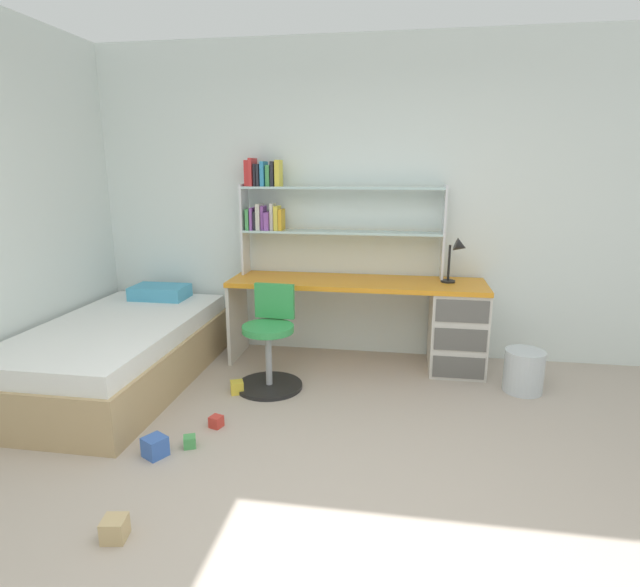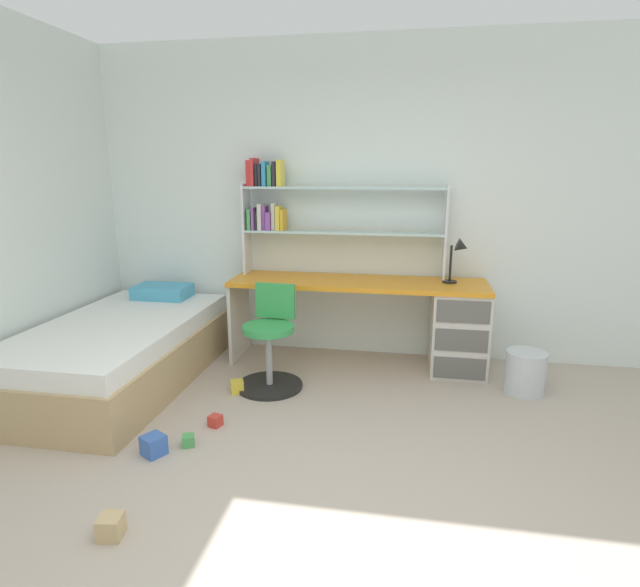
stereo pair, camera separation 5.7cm
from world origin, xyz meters
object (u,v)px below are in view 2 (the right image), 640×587
Objects in this scene: desk_lamp at (459,254)px; toy_block_red_3 at (215,421)px; bookshelf_hutch at (309,208)px; toy_block_yellow_2 at (237,387)px; swivel_chair at (270,348)px; waste_bin at (525,372)px; bed_platform at (120,351)px; toy_block_blue_4 at (154,445)px; toy_block_natural_1 at (111,527)px; desk at (426,320)px; toy_block_green_0 at (188,441)px.

desk_lamp is 5.02× the size of toy_block_red_3.
bookshelf_hutch is 18.55× the size of toy_block_yellow_2.
swivel_chair is at bearing -156.39° from desk_lamp.
swivel_chair is 2.43× the size of waste_bin.
bed_platform is 1.20m from toy_block_red_3.
toy_block_yellow_2 is 0.95m from toy_block_blue_4.
toy_block_natural_1 is 1.62m from toy_block_yellow_2.
toy_block_natural_1 is (-1.73, -2.42, -0.95)m from desk_lamp.
swivel_chair reaches higher than waste_bin.
bed_platform is 1.02m from toy_block_yellow_2.
swivel_chair is 10.53× the size of toy_block_red_3.
toy_block_blue_4 is (-1.87, -1.73, -0.94)m from desk_lamp.
waste_bin is (1.96, 0.23, -0.15)m from swivel_chair.
toy_block_red_3 is 0.46m from toy_block_blue_4.
waste_bin is 3.01m from toy_block_natural_1.
toy_block_natural_1 is 0.88× the size of toy_block_blue_4.
toy_block_natural_1 is (-0.28, -1.79, -0.27)m from swivel_chair.
bed_platform is at bearing -146.87° from bookshelf_hutch.
waste_bin reaches higher than toy_block_natural_1.
bed_platform is at bearing 128.90° from toy_block_blue_4.
desk_lamp reaches higher than waste_bin.
toy_block_natural_1 is at bearing -121.86° from desk.
bookshelf_hutch is at bearing 76.30° from toy_block_green_0.
toy_block_green_0 is at bearing 38.05° from toy_block_blue_4.
desk_lamp is at bearing 39.10° from toy_block_red_3.
toy_block_green_0 is 0.80m from toy_block_yellow_2.
bookshelf_hutch reaches higher than bed_platform.
toy_block_green_0 is (-1.71, -1.60, -0.97)m from desk_lamp.
bed_platform is (-1.22, -0.12, -0.07)m from swivel_chair.
swivel_chair reaches higher than toy_block_red_3.
toy_block_blue_4 is (0.79, -0.98, -0.19)m from bed_platform.
bed_platform is at bearing 119.29° from toy_block_natural_1.
swivel_chair reaches higher than desk.
waste_bin is 2.22m from toy_block_yellow_2.
desk is 2.72× the size of swivel_chair.
toy_block_natural_1 is at bearing -99.77° from bookshelf_hutch.
toy_block_blue_4 is at bearing -120.68° from toy_block_red_3.
toy_block_natural_1 is (0.94, -1.67, -0.20)m from bed_platform.
toy_block_green_0 is 0.76× the size of toy_block_yellow_2.
toy_block_yellow_2 is at bearing -151.43° from desk.
bed_platform is at bearing -174.45° from swivel_chair.
desk is 2.20m from toy_block_green_0.
bed_platform is at bearing 138.24° from toy_block_green_0.
desk_lamp is 4.01× the size of toy_block_yellow_2.
toy_block_blue_4 is (-0.16, -0.13, 0.02)m from toy_block_green_0.
toy_block_natural_1 reaches higher than toy_block_red_3.
toy_block_yellow_2 is (0.04, 0.80, 0.01)m from toy_block_green_0.
toy_block_blue_4 is at bearing -51.10° from bed_platform.
desk is at bearing 43.04° from toy_block_red_3.
swivel_chair is 0.39× the size of bed_platform.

